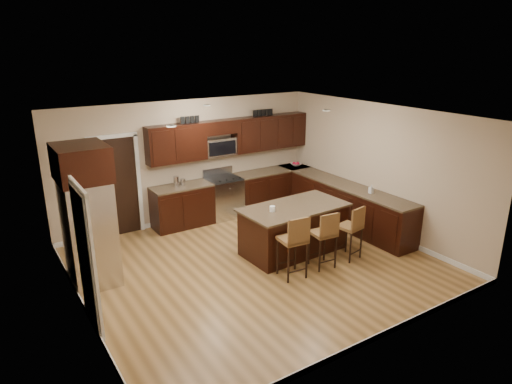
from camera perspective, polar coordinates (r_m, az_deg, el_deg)
floor at (r=8.40m, az=0.09°, el=-9.07°), size 6.00×6.00×0.00m
ceiling at (r=7.55m, az=0.09°, el=9.45°), size 6.00×6.00×0.00m
wall_back at (r=10.20m, az=-8.34°, el=3.82°), size 6.00×0.00×6.00m
wall_left at (r=6.83m, az=-21.63°, el=-4.60°), size 0.00×5.50×5.50m
wall_right at (r=9.76m, az=15.06°, el=2.73°), size 0.00×5.50×5.50m
base_cabinets at (r=10.32m, az=4.60°, el=-1.03°), size 4.02×3.96×0.92m
upper_cabinets at (r=10.41m, az=-2.83°, el=7.05°), size 4.00×0.33×0.80m
range at (r=10.48m, az=-4.07°, el=-0.64°), size 0.76×0.64×1.11m
microwave at (r=10.30m, az=-4.62°, el=5.64°), size 0.76×0.31×0.40m
doorway at (r=9.74m, az=-17.05°, el=0.55°), size 0.85×0.03×2.06m
pantry_door at (r=6.69m, az=-20.59°, el=-8.05°), size 0.03×0.80×2.04m
letter_decor at (r=10.27m, az=-3.57°, el=9.46°), size 2.20×0.03×0.15m
island at (r=8.77m, az=4.71°, el=-4.80°), size 2.07×1.15×0.92m
stool_left at (r=7.70m, az=4.85°, el=-5.98°), size 0.46×0.46×1.13m
stool_mid at (r=8.12m, az=8.65°, el=-5.14°), size 0.43×0.43×1.06m
stool_right at (r=8.55m, az=11.95°, el=-4.25°), size 0.45×0.45×1.03m
refrigerator at (r=7.87m, az=-20.34°, el=-2.60°), size 0.79×0.95×2.35m
floor_mat at (r=10.25m, az=1.60°, el=-3.83°), size 1.12×0.86×0.01m
fruit_bowl at (r=11.43m, az=5.02°, el=3.45°), size 0.28×0.28×0.06m
soap_bottle at (r=9.57m, az=14.20°, el=0.36°), size 0.08×0.08×0.18m
canister_tall at (r=9.84m, az=-9.94°, el=1.30°), size 0.12×0.12×0.23m
canister_short at (r=9.91m, az=-9.14°, el=1.21°), size 0.11×0.11×0.15m
island_jar at (r=8.30m, az=2.06°, el=-2.11°), size 0.10×0.10×0.10m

